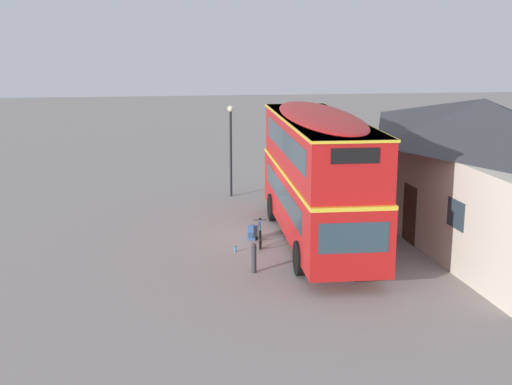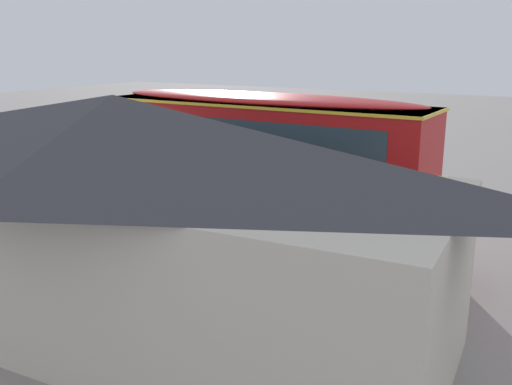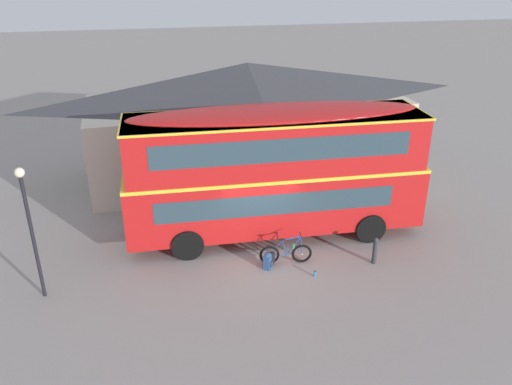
% 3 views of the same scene
% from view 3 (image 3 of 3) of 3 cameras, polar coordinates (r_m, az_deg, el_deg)
% --- Properties ---
extents(ground_plane, '(120.00, 120.00, 0.00)m').
position_cam_3_polar(ground_plane, '(18.02, 0.62, -6.99)').
color(ground_plane, gray).
extents(double_decker_bus, '(10.57, 2.82, 4.79)m').
position_cam_3_polar(double_decker_bus, '(18.25, 2.14, 2.76)').
color(double_decker_bus, black).
rests_on(double_decker_bus, ground).
extents(touring_bicycle, '(1.77, 0.46, 1.06)m').
position_cam_3_polar(touring_bicycle, '(17.46, 3.08, -6.75)').
color(touring_bicycle, black).
rests_on(touring_bicycle, ground).
extents(backpack_on_ground, '(0.36, 0.38, 0.56)m').
position_cam_3_polar(backpack_on_ground, '(17.24, 1.29, -7.49)').
color(backpack_on_ground, '#2D4C7A').
rests_on(backpack_on_ground, ground).
extents(water_bottle_blue_sports, '(0.07, 0.07, 0.22)m').
position_cam_3_polar(water_bottle_blue_sports, '(17.04, 6.49, -8.86)').
color(water_bottle_blue_sports, '#338CBF').
rests_on(water_bottle_blue_sports, ground).
extents(pub_building, '(14.75, 6.41, 5.16)m').
position_cam_3_polar(pub_building, '(23.79, -0.93, 8.10)').
color(pub_building, beige).
rests_on(pub_building, ground).
extents(street_lamp, '(0.28, 0.28, 4.21)m').
position_cam_3_polar(street_lamp, '(16.10, -23.66, -2.70)').
color(street_lamp, black).
rests_on(street_lamp, ground).
extents(kerb_bollard, '(0.16, 0.16, 0.97)m').
position_cam_3_polar(kerb_bollard, '(17.83, 12.94, -6.20)').
color(kerb_bollard, '#333338').
rests_on(kerb_bollard, ground).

